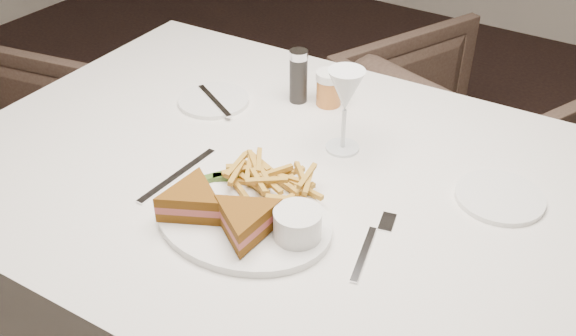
{
  "coord_description": "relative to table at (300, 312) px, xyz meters",
  "views": [
    {
      "loc": [
        0.81,
        -1.05,
        1.47
      ],
      "look_at": [
        0.29,
        -0.26,
        0.8
      ],
      "focal_mm": 40.0,
      "sensor_mm": 36.0,
      "label": 1
    }
  ],
  "objects": [
    {
      "name": "table_setting",
      "position": [
        -0.02,
        -0.06,
        0.41
      ],
      "size": [
        0.82,
        0.6,
        0.18
      ],
      "color": "white",
      "rests_on": "table"
    },
    {
      "name": "chair_far",
      "position": [
        0.03,
        0.96,
        -0.04
      ],
      "size": [
        0.84,
        0.82,
        0.67
      ],
      "primitive_type": "imported",
      "rotation": [
        0.0,
        0.0,
        2.74
      ],
      "color": "#48362C",
      "rests_on": "ground"
    },
    {
      "name": "ground",
      "position": [
        -0.29,
        0.21,
        -0.38
      ],
      "size": [
        5.0,
        5.0,
        0.0
      ],
      "primitive_type": "plane",
      "color": "black",
      "rests_on": "ground"
    },
    {
      "name": "table",
      "position": [
        0.0,
        0.0,
        0.0
      ],
      "size": [
        1.44,
        1.0,
        0.75
      ],
      "primitive_type": "cube",
      "rotation": [
        0.0,
        0.0,
        0.04
      ],
      "color": "silver",
      "rests_on": "ground"
    }
  ]
}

